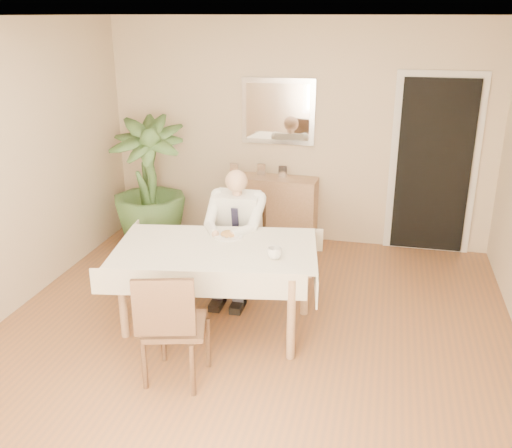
% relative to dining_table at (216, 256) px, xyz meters
% --- Properties ---
extents(room, '(5.00, 5.02, 2.60)m').
position_rel_dining_table_xyz_m(room, '(0.33, -0.25, 0.63)').
color(room, brown).
rests_on(room, ground).
extents(window, '(1.34, 0.04, 1.44)m').
position_rel_dining_table_xyz_m(window, '(0.33, -2.72, 0.78)').
color(window, silver).
rests_on(window, room).
extents(doorway, '(0.96, 0.07, 2.10)m').
position_rel_dining_table_xyz_m(doorway, '(1.88, 2.22, 0.33)').
color(doorway, silver).
rests_on(doorway, ground).
extents(mirror, '(0.86, 0.04, 0.76)m').
position_rel_dining_table_xyz_m(mirror, '(0.09, 2.22, 0.88)').
color(mirror, silver).
rests_on(mirror, room).
extents(dining_table, '(1.87, 1.29, 0.75)m').
position_rel_dining_table_xyz_m(dining_table, '(0.00, 0.00, 0.00)').
color(dining_table, tan).
rests_on(dining_table, ground).
extents(chair_far, '(0.48, 0.48, 0.93)m').
position_rel_dining_table_xyz_m(chair_far, '(0.00, 0.88, -0.14)').
color(chair_far, '#3E2818').
rests_on(chair_far, ground).
extents(chair_near, '(0.53, 0.53, 0.92)m').
position_rel_dining_table_xyz_m(chair_near, '(-0.07, -0.90, -0.15)').
color(chair_near, '#3E2818').
rests_on(chair_near, ground).
extents(seated_man, '(0.48, 0.72, 1.24)m').
position_rel_dining_table_xyz_m(seated_man, '(0.00, 0.59, 0.02)').
color(seated_man, white).
rests_on(seated_man, ground).
extents(plate, '(0.26, 0.26, 0.02)m').
position_rel_dining_table_xyz_m(plate, '(0.04, 0.24, 0.09)').
color(plate, white).
rests_on(plate, dining_table).
extents(food, '(0.14, 0.14, 0.06)m').
position_rel_dining_table_xyz_m(food, '(0.04, 0.24, 0.11)').
color(food, olive).
rests_on(food, dining_table).
extents(knife, '(0.01, 0.13, 0.01)m').
position_rel_dining_table_xyz_m(knife, '(0.08, 0.18, 0.11)').
color(knife, silver).
rests_on(knife, dining_table).
extents(fork, '(0.01, 0.13, 0.01)m').
position_rel_dining_table_xyz_m(fork, '(0.00, 0.18, 0.11)').
color(fork, silver).
rests_on(fork, dining_table).
extents(coffee_mug, '(0.14, 0.14, 0.09)m').
position_rel_dining_table_xyz_m(coffee_mug, '(0.53, -0.13, 0.13)').
color(coffee_mug, white).
rests_on(coffee_mug, dining_table).
extents(sideboard, '(1.01, 0.37, 0.80)m').
position_rel_dining_table_xyz_m(sideboard, '(0.09, 2.07, -0.27)').
color(sideboard, tan).
rests_on(sideboard, ground).
extents(photo_frame_left, '(0.10, 0.02, 0.14)m').
position_rel_dining_table_xyz_m(photo_frame_left, '(-0.41, 2.10, 0.20)').
color(photo_frame_left, silver).
rests_on(photo_frame_left, sideboard).
extents(photo_frame_center, '(0.10, 0.02, 0.14)m').
position_rel_dining_table_xyz_m(photo_frame_center, '(-0.08, 2.14, 0.20)').
color(photo_frame_center, silver).
rests_on(photo_frame_center, sideboard).
extents(photo_frame_right, '(0.10, 0.02, 0.14)m').
position_rel_dining_table_xyz_m(photo_frame_right, '(0.18, 2.11, 0.20)').
color(photo_frame_right, silver).
rests_on(photo_frame_right, sideboard).
extents(potted_palm, '(1.01, 1.01, 1.53)m').
position_rel_dining_table_xyz_m(potted_palm, '(-1.30, 1.61, 0.10)').
color(potted_palm, '#365628').
rests_on(potted_palm, ground).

